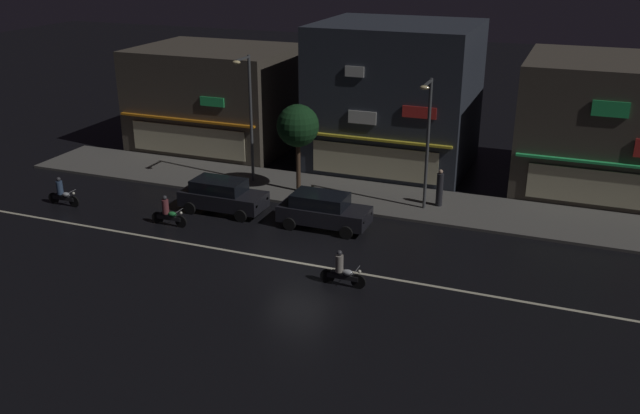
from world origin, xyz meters
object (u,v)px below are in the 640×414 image
Objects in this scene: streetlamp_west at (249,109)px; streetlamp_mid at (427,134)px; parked_car_near_kerb at (222,195)px; pedestrian_on_sidewalk at (440,189)px; motorcycle_opposite_lane at (62,194)px; motorcycle_following at (168,213)px; parked_car_trailing at (323,210)px; motorcycle_lead at (342,271)px; traffic_cone at (203,190)px.

streetlamp_west is 1.07× the size of streetlamp_mid.
pedestrian_on_sidewalk is at bearing 23.65° from parked_car_near_kerb.
motorcycle_opposite_lane is (-7.59, -6.47, -3.65)m from streetlamp_west.
pedestrian_on_sidewalk is at bearing 21.27° from motorcycle_opposite_lane.
streetlamp_mid is 10.57m from parked_car_near_kerb.
pedestrian_on_sidewalk reaches higher than motorcycle_following.
streetlamp_mid reaches higher than parked_car_trailing.
motorcycle_lead is (8.24, -5.31, -0.24)m from parked_car_near_kerb.
motorcycle_opposite_lane is at bearing -37.33° from pedestrian_on_sidewalk.
pedestrian_on_sidewalk is 1.01× the size of motorcycle_opposite_lane.
streetlamp_mid is at bearing 9.31° from traffic_cone.
parked_car_near_kerb is at bearing -38.82° from motorcycle_lead.
parked_car_near_kerb is (-9.43, -3.57, -3.19)m from streetlamp_mid.
parked_car_trailing is at bearing -12.95° from traffic_cone.
motorcycle_lead and motorcycle_opposite_lane have the same top height.
pedestrian_on_sidewalk is 0.45× the size of parked_car_trailing.
traffic_cone is (-12.15, -2.72, -0.77)m from pedestrian_on_sidewalk.
parked_car_trailing reaches higher than motorcycle_opposite_lane.
parked_car_near_kerb is 1.00× the size of parked_car_trailing.
streetlamp_west is at bearing 176.11° from streetlamp_mid.
streetlamp_mid is at bearing -4.38° from pedestrian_on_sidewalk.
parked_car_near_kerb is 2.26× the size of motorcycle_lead.
motorcycle_lead is at bearing -97.64° from streetlamp_mid.
streetlamp_west reaches higher than motorcycle_opposite_lane.
motorcycle_opposite_lane is at bearing -164.64° from parked_car_near_kerb.
streetlamp_mid is 12.28m from traffic_cone.
parked_car_trailing is at bearing -13.38° from pedestrian_on_sidewalk.
streetlamp_mid reaches higher than pedestrian_on_sidewalk.
parked_car_near_kerb reaches higher than traffic_cone.
pedestrian_on_sidewalk is 9.89m from motorcycle_lead.
motorcycle_following is (-9.80, 2.77, 0.00)m from motorcycle_lead.
motorcycle_following is 3.45× the size of traffic_cone.
traffic_cone is (6.00, 3.91, -0.36)m from motorcycle_opposite_lane.
motorcycle_lead is (-1.19, -8.89, -3.42)m from streetlamp_mid.
parked_car_trailing is 13.72m from motorcycle_opposite_lane.
parked_car_near_kerb is 2.76m from traffic_cone.
streetlamp_mid reaches higher than motorcycle_lead.
parked_car_trailing is 5.96m from motorcycle_lead.
streetlamp_mid is 11.96× the size of traffic_cone.
motorcycle_opposite_lane is (-16.34, 3.09, 0.00)m from motorcycle_lead.
parked_car_near_kerb reaches higher than motorcycle_following.
pedestrian_on_sidewalk is 0.45× the size of parked_car_near_kerb.
motorcycle_opposite_lane is at bearing 179.95° from motorcycle_following.
motorcycle_lead is 1.00× the size of motorcycle_opposite_lane.
streetlamp_mid is 13.04m from motorcycle_following.
streetlamp_west reaches higher than traffic_cone.
pedestrian_on_sidewalk is 1.01× the size of motorcycle_lead.
streetlamp_mid is 3.46× the size of motorcycle_opposite_lane.
motorcycle_following is at bearing -26.49° from pedestrian_on_sidewalk.
motorcycle_lead is at bearing -47.56° from streetlamp_west.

